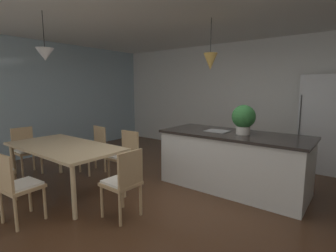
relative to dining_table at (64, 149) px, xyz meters
name	(u,v)px	position (x,y,z in m)	size (l,w,h in m)	color
ground_plane	(175,202)	(1.56, 0.77, -0.69)	(10.00, 8.40, 0.04)	#4C301E
wall_back_kitchen	(256,99)	(1.56, 4.03, 0.68)	(10.00, 0.12, 2.70)	silver
window_wall_left_glazing	(35,99)	(-2.50, 0.77, 0.68)	(0.06, 8.40, 2.70)	#9EB7C6
dining_table	(64,149)	(0.00, 0.00, 0.00)	(1.93, 0.97, 0.74)	#D1B284
chair_window_end	(26,149)	(-1.33, 0.00, -0.20)	(0.41, 0.41, 0.87)	tan
chair_far_left	(94,148)	(-0.43, 0.86, -0.20)	(0.44, 0.44, 0.87)	tan
chair_near_right	(17,185)	(0.44, -0.86, -0.20)	(0.43, 0.43, 0.87)	tan
chair_kitchen_end	(124,181)	(1.33, 0.00, -0.20)	(0.40, 0.40, 0.87)	tan
chair_far_right	(125,155)	(0.43, 0.86, -0.20)	(0.41, 0.41, 0.87)	tan
kitchen_island	(233,160)	(2.00, 1.72, -0.21)	(2.27, 0.97, 0.91)	silver
refrigerator	(322,124)	(2.98, 3.63, 0.25)	(0.74, 0.67, 1.85)	silver
pendant_over_table	(45,54)	(-0.17, -0.10, 1.42)	(0.25, 0.25, 0.70)	black
pendant_over_island_main	(211,62)	(1.56, 1.72, 1.36)	(0.23, 0.23, 0.81)	black
potted_plant_on_island	(244,118)	(2.15, 1.72, 0.48)	(0.36, 0.36, 0.45)	beige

